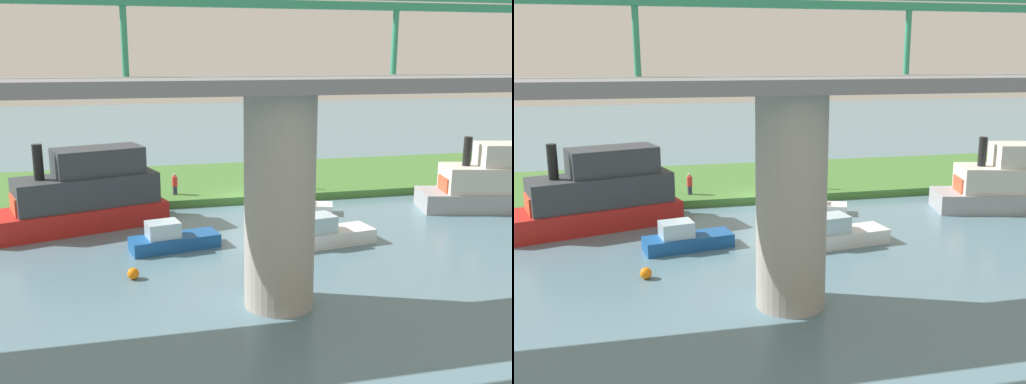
% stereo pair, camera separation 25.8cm
% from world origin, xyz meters
% --- Properties ---
extents(ground_plane, '(160.00, 160.00, 0.00)m').
position_xyz_m(ground_plane, '(0.00, 0.00, 0.00)').
color(ground_plane, slate).
extents(grassy_bank, '(80.00, 12.00, 0.50)m').
position_xyz_m(grassy_bank, '(0.00, -6.00, 0.25)').
color(grassy_bank, '#427533').
rests_on(grassy_bank, ground).
extents(bridge_pylon, '(2.62, 2.62, 8.02)m').
position_xyz_m(bridge_pylon, '(2.12, 15.09, 4.01)').
color(bridge_pylon, '#9E998E').
rests_on(bridge_pylon, ground).
extents(bridge_span, '(73.59, 4.30, 3.25)m').
position_xyz_m(bridge_span, '(2.12, 15.07, 8.51)').
color(bridge_span, slate).
rests_on(bridge_span, bridge_pylon).
extents(person_on_bank, '(0.51, 0.51, 1.39)m').
position_xyz_m(person_on_bank, '(4.40, -1.70, 1.20)').
color(person_on_bank, '#2D334C').
rests_on(person_on_bank, grassy_bank).
extents(mooring_post, '(0.20, 0.20, 0.84)m').
position_xyz_m(mooring_post, '(-4.57, -1.24, 0.92)').
color(mooring_post, brown).
rests_on(mooring_post, grassy_bank).
extents(motorboat_white, '(9.24, 4.88, 4.50)m').
position_xyz_m(motorboat_white, '(-14.67, 4.70, 1.67)').
color(motorboat_white, '#99999E').
rests_on(motorboat_white, ground).
extents(houseboat_blue, '(4.07, 2.59, 1.28)m').
position_xyz_m(houseboat_blue, '(-2.54, 2.65, 0.46)').
color(houseboat_blue, white).
rests_on(houseboat_blue, ground).
extents(motorboat_red, '(9.86, 5.72, 4.78)m').
position_xyz_m(motorboat_red, '(9.79, 2.80, 1.77)').
color(motorboat_red, red).
rests_on(motorboat_red, ground).
extents(pontoon_yellow, '(4.51, 2.30, 1.43)m').
position_xyz_m(pontoon_yellow, '(5.47, 7.64, 0.51)').
color(pontoon_yellow, '#195199').
rests_on(pontoon_yellow, ground).
extents(riverboat_paddlewheel, '(4.91, 2.37, 1.57)m').
position_xyz_m(riverboat_paddlewheel, '(-2.05, 8.68, 0.56)').
color(riverboat_paddlewheel, white).
rests_on(riverboat_paddlewheel, ground).
extents(marker_buoy, '(0.50, 0.50, 0.50)m').
position_xyz_m(marker_buoy, '(7.45, 11.22, 0.25)').
color(marker_buoy, orange).
rests_on(marker_buoy, ground).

